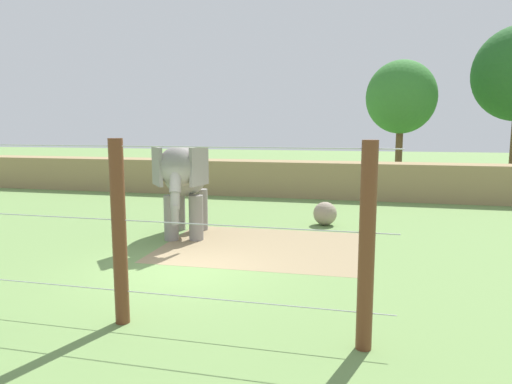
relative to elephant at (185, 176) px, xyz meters
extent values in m
plane|color=#6B8E4C|center=(1.31, -3.31, -2.00)|extent=(120.00, 120.00, 0.00)
cube|color=#937F5B|center=(2.78, -0.63, -1.99)|extent=(6.19, 4.87, 0.01)
cube|color=#997F56|center=(1.31, 9.78, -1.09)|extent=(36.00, 1.80, 1.81)
cylinder|color=gray|center=(0.48, -0.31, -1.28)|extent=(0.45, 0.45, 1.44)
cylinder|color=gray|center=(-0.28, -0.50, -1.28)|extent=(0.45, 0.45, 1.44)
cylinder|color=gray|center=(0.13, 1.11, -1.28)|extent=(0.45, 0.45, 1.44)
cylinder|color=gray|center=(-0.63, 0.92, -1.28)|extent=(0.45, 0.45, 1.44)
ellipsoid|color=gray|center=(-0.08, 0.30, 0.14)|extent=(2.03, 2.93, 1.64)
ellipsoid|color=gray|center=(0.33, -1.32, 0.43)|extent=(1.34, 1.26, 1.18)
cube|color=gray|center=(0.90, -1.07, 0.43)|extent=(0.28, 0.93, 1.13)
cube|color=gray|center=(-0.30, -1.37, 0.43)|extent=(0.66, 0.78, 1.13)
cylinder|color=gray|center=(0.43, -1.75, 0.00)|extent=(0.44, 0.57, 0.64)
cylinder|color=gray|center=(0.46, -1.87, -0.45)|extent=(0.35, 0.42, 0.60)
cylinder|color=gray|center=(0.48, -1.95, -0.87)|extent=(0.25, 0.25, 0.56)
cylinder|color=gray|center=(-0.43, 1.75, 0.04)|extent=(0.17, 0.33, 0.82)
sphere|color=gray|center=(4.27, 2.90, -1.57)|extent=(0.86, 0.86, 0.86)
cylinder|color=brown|center=(1.40, -6.52, -0.31)|extent=(0.26, 0.26, 3.38)
cylinder|color=brown|center=(5.72, -6.52, -0.31)|extent=(0.26, 0.26, 3.38)
cylinder|color=#B7B7BC|center=(1.31, -6.52, -1.39)|extent=(9.82, 0.02, 0.02)
cylinder|color=#B7B7BC|center=(1.31, -6.52, -0.07)|extent=(9.82, 0.02, 0.02)
cylinder|color=#B7B7BC|center=(1.31, -6.52, 1.25)|extent=(9.82, 0.02, 0.02)
cylinder|color=brown|center=(7.69, 17.05, -0.20)|extent=(0.44, 0.44, 3.58)
ellipsoid|color=#33752D|center=(7.69, 17.05, 3.44)|extent=(4.37, 4.37, 4.59)
camera|label=1|loc=(5.66, -13.77, 1.58)|focal=32.26mm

